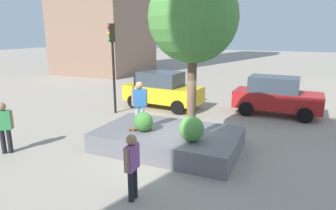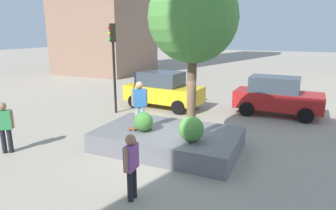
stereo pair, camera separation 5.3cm
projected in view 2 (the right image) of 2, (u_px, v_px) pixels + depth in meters
ground_plane at (168, 152)px, 9.73m from camera, size 120.00×120.00×0.00m
planter_ledge at (168, 140)px, 9.94m from camera, size 4.76×2.94×0.66m
plaza_tree at (193, 19)px, 8.32m from camera, size 2.63×2.63×4.99m
boxwood_shrub at (191, 129)px, 8.82m from camera, size 0.78×0.78×0.78m
hedge_clump at (143, 122)px, 9.73m from camera, size 0.66×0.66×0.66m
skateboard at (140, 128)px, 9.93m from camera, size 0.77×0.65×0.07m
skateboarder at (140, 102)px, 9.70m from camera, size 0.45×0.41×1.60m
taxi_cab at (163, 89)px, 15.36m from camera, size 4.24×2.21×1.91m
sedan_parked at (277, 96)px, 13.91m from camera, size 4.08×2.01×1.87m
traffic_light_median at (113, 53)px, 13.80m from camera, size 0.37×0.37×4.32m
bystander_watching at (4, 124)px, 9.44m from camera, size 0.49×0.44×1.73m
pedestrian_crossing at (131, 163)px, 6.75m from camera, size 0.25×0.56×1.65m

